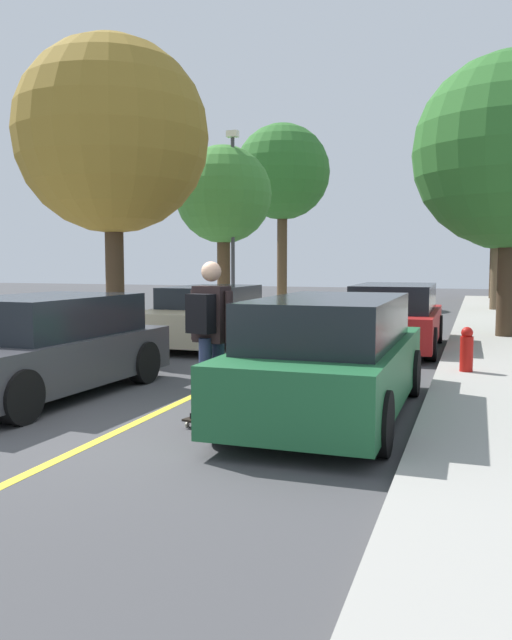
% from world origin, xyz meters
% --- Properties ---
extents(ground, '(80.00, 80.00, 0.00)m').
position_xyz_m(ground, '(0.00, 0.00, 0.00)').
color(ground, '#424244').
extents(center_line, '(0.12, 39.20, 0.01)m').
position_xyz_m(center_line, '(0.00, 4.00, 0.00)').
color(center_line, gold).
rests_on(center_line, ground).
extents(parked_car_left_nearest, '(2.12, 4.17, 1.37)m').
position_xyz_m(parked_car_left_nearest, '(-2.04, 1.35, 0.67)').
color(parked_car_left_nearest, '#38383D').
rests_on(parked_car_left_nearest, ground).
extents(parked_car_left_near, '(1.90, 4.51, 1.30)m').
position_xyz_m(parked_car_left_near, '(-2.04, 7.29, 0.64)').
color(parked_car_left_near, '#BCAD89').
rests_on(parked_car_left_near, ground).
extents(parked_car_right_nearest, '(1.82, 4.35, 1.43)m').
position_xyz_m(parked_car_right_nearest, '(2.04, 1.46, 0.71)').
color(parked_car_right_nearest, '#1E5B33').
rests_on(parked_car_right_nearest, ground).
extents(parked_car_right_near, '(1.90, 4.23, 1.38)m').
position_xyz_m(parked_car_right_near, '(2.04, 7.66, 0.68)').
color(parked_car_right_near, maroon).
rests_on(parked_car_right_near, ground).
extents(street_tree_left_nearest, '(4.41, 4.41, 6.77)m').
position_xyz_m(street_tree_left_nearest, '(-4.29, 7.05, 4.68)').
color(street_tree_left_nearest, '#3D2D1E').
rests_on(street_tree_left_nearest, sidewalk_left).
extents(street_tree_left_near, '(3.18, 3.18, 5.49)m').
position_xyz_m(street_tree_left_near, '(-4.29, 13.84, 4.00)').
color(street_tree_left_near, '#4C3823').
rests_on(street_tree_left_near, sidewalk_left).
extents(street_tree_left_far, '(4.02, 4.02, 7.50)m').
position_xyz_m(street_tree_left_far, '(-4.29, 20.56, 5.59)').
color(street_tree_left_far, '#4C3823').
rests_on(street_tree_left_far, sidewalk_left).
extents(street_tree_right_nearest, '(4.37, 4.37, 6.37)m').
position_xyz_m(street_tree_right_nearest, '(4.29, 9.82, 4.31)').
color(street_tree_right_nearest, '#3D2D1E').
rests_on(street_tree_right_nearest, sidewalk_right).
extents(street_tree_right_near, '(3.35, 3.35, 5.50)m').
position_xyz_m(street_tree_right_near, '(4.29, 18.61, 3.94)').
color(street_tree_right_near, brown).
rests_on(street_tree_right_near, sidewalk_right).
extents(street_tree_right_far, '(4.44, 4.44, 6.83)m').
position_xyz_m(street_tree_right_far, '(4.29, 26.16, 4.74)').
color(street_tree_right_far, '#3D2D1E').
rests_on(street_tree_right_far, sidewalk_right).
extents(fire_hydrant, '(0.20, 0.20, 0.70)m').
position_xyz_m(fire_hydrant, '(3.54, 4.45, 0.49)').
color(fire_hydrant, '#B2140F').
rests_on(fire_hydrant, sidewalk_right).
extents(streetlamp, '(0.36, 0.24, 5.83)m').
position_xyz_m(streetlamp, '(-3.79, 13.40, 3.46)').
color(streetlamp, '#38383D').
rests_on(streetlamp, sidewalk_left).
extents(skateboard, '(0.42, 0.87, 0.10)m').
position_xyz_m(skateboard, '(0.81, 0.72, 0.09)').
color(skateboard, black).
rests_on(skateboard, ground).
extents(skateboarder, '(0.58, 0.70, 1.75)m').
position_xyz_m(skateboarder, '(0.80, 0.69, 1.10)').
color(skateboarder, black).
rests_on(skateboarder, skateboard).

